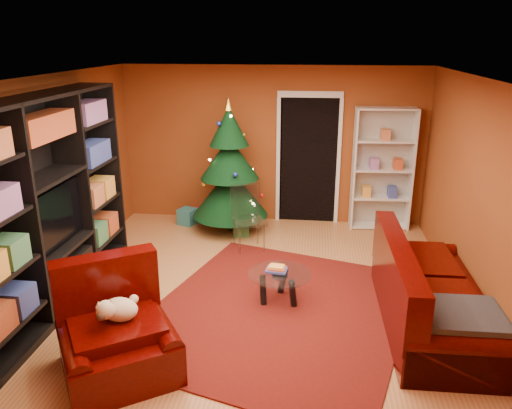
# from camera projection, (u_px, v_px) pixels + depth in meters

# --- Properties ---
(floor) EXTENTS (5.00, 5.50, 0.05)m
(floor) POSITION_uv_depth(u_px,v_px,m) (252.00, 298.00, 6.13)
(floor) COLOR #AD6A39
(floor) RESTS_ON ground
(ceiling) EXTENTS (5.00, 5.50, 0.05)m
(ceiling) POSITION_uv_depth(u_px,v_px,m) (252.00, 76.00, 5.28)
(ceiling) COLOR silver
(ceiling) RESTS_ON wall_back
(wall_back) EXTENTS (5.00, 0.05, 2.60)m
(wall_back) POSITION_uv_depth(u_px,v_px,m) (273.00, 145.00, 8.32)
(wall_back) COLOR brown
(wall_back) RESTS_ON ground
(wall_left) EXTENTS (0.05, 5.50, 2.60)m
(wall_left) POSITION_uv_depth(u_px,v_px,m) (44.00, 188.00, 5.98)
(wall_left) COLOR brown
(wall_left) RESTS_ON ground
(wall_right) EXTENTS (0.05, 5.50, 2.60)m
(wall_right) POSITION_uv_depth(u_px,v_px,m) (482.00, 203.00, 5.43)
(wall_right) COLOR brown
(wall_right) RESTS_ON ground
(doorway) EXTENTS (1.06, 0.60, 2.16)m
(doorway) POSITION_uv_depth(u_px,v_px,m) (308.00, 162.00, 8.29)
(doorway) COLOR black
(doorway) RESTS_ON floor
(rug) EXTENTS (3.55, 3.86, 0.02)m
(rug) POSITION_uv_depth(u_px,v_px,m) (278.00, 311.00, 5.76)
(rug) COLOR #5F130E
(rug) RESTS_ON floor
(media_unit) EXTENTS (0.50, 3.18, 2.43)m
(media_unit) POSITION_uv_depth(u_px,v_px,m) (47.00, 205.00, 5.61)
(media_unit) COLOR black
(media_unit) RESTS_ON floor
(christmas_tree) EXTENTS (1.42, 1.42, 2.17)m
(christmas_tree) POSITION_uv_depth(u_px,v_px,m) (230.00, 168.00, 7.88)
(christmas_tree) COLOR black
(christmas_tree) RESTS_ON floor
(gift_box_teal) EXTENTS (0.34, 0.34, 0.27)m
(gift_box_teal) POSITION_uv_depth(u_px,v_px,m) (188.00, 216.00, 8.44)
(gift_box_teal) COLOR #256E77
(gift_box_teal) RESTS_ON floor
(gift_box_green) EXTENTS (0.28, 0.28, 0.24)m
(gift_box_green) POSITION_uv_depth(u_px,v_px,m) (241.00, 228.00, 7.95)
(gift_box_green) COLOR #2B6130
(gift_box_green) RESTS_ON floor
(gift_box_red) EXTENTS (0.25, 0.25, 0.20)m
(gift_box_red) POSITION_uv_depth(u_px,v_px,m) (198.00, 214.00, 8.67)
(gift_box_red) COLOR maroon
(gift_box_red) RESTS_ON floor
(white_bookshelf) EXTENTS (0.96, 0.38, 2.03)m
(white_bookshelf) POSITION_uv_depth(u_px,v_px,m) (382.00, 170.00, 8.03)
(white_bookshelf) COLOR white
(white_bookshelf) RESTS_ON floor
(armchair) EXTENTS (1.50, 1.50, 0.85)m
(armchair) POSITION_uv_depth(u_px,v_px,m) (117.00, 333.00, 4.60)
(armchair) COLOR #2F0201
(armchair) RESTS_ON rug
(dog) EXTENTS (0.50, 0.47, 0.28)m
(dog) POSITION_uv_depth(u_px,v_px,m) (120.00, 310.00, 4.59)
(dog) COLOR beige
(dog) RESTS_ON armchair
(sofa) EXTENTS (1.03, 2.24, 0.96)m
(sofa) POSITION_uv_depth(u_px,v_px,m) (434.00, 286.00, 5.34)
(sofa) COLOR #2F0201
(sofa) RESTS_ON rug
(coffee_table) EXTENTS (0.84, 0.84, 0.47)m
(coffee_table) POSITION_uv_depth(u_px,v_px,m) (280.00, 287.00, 5.92)
(coffee_table) COLOR gray
(coffee_table) RESTS_ON rug
(acrylic_chair) EXTENTS (0.59, 0.62, 0.87)m
(acrylic_chair) POSITION_uv_depth(u_px,v_px,m) (249.00, 222.00, 7.34)
(acrylic_chair) COLOR #66605B
(acrylic_chair) RESTS_ON rug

